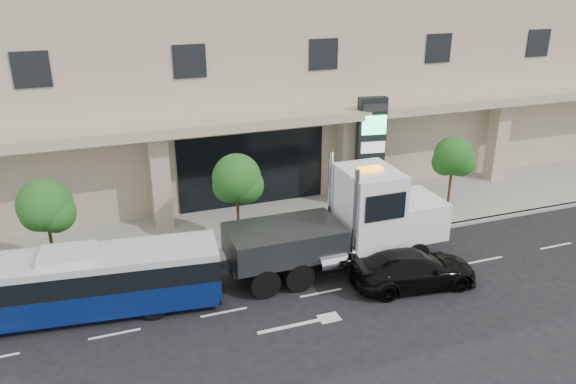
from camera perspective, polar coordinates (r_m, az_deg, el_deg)
name	(u,v)px	position (r m, az deg, el deg)	size (l,w,h in m)	color
ground	(307,275)	(24.12, 1.96, -8.44)	(120.00, 120.00, 0.00)	black
sidewalk	(270,227)	(28.25, -1.82, -3.53)	(120.00, 6.00, 0.15)	gray
curb	(291,253)	(25.72, 0.29, -6.20)	(120.00, 0.30, 0.15)	gray
convention_center	(214,8)	(35.69, -7.57, 18.08)	(60.00, 17.60, 20.00)	tan
tree_left	(46,208)	(24.69, -23.36, -1.55)	(2.27, 2.20, 4.22)	#422B19
tree_mid	(237,181)	(25.26, -5.16, 1.10)	(2.28, 2.20, 4.38)	#422B19
tree_right	(453,158)	(30.18, 16.46, 3.29)	(2.10, 2.00, 4.04)	#422B19
city_bus	(72,283)	(22.32, -21.08, -8.62)	(10.91, 3.46, 2.72)	black
tow_truck	(347,224)	(24.00, 6.04, -3.28)	(10.77, 2.80, 4.92)	#2D3033
black_sedan	(414,269)	(23.59, 12.66, -7.64)	(2.13, 5.23, 1.52)	black
signage_pylon	(370,152)	(29.81, 8.35, 4.01)	(1.54, 0.76, 5.94)	black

